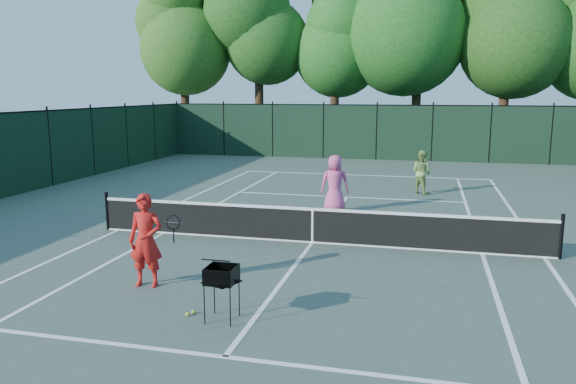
% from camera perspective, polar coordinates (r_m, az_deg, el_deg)
% --- Properties ---
extents(ground, '(90.00, 90.00, 0.00)m').
position_cam_1_polar(ground, '(14.33, 2.48, -5.18)').
color(ground, '#414F46').
rests_on(ground, ground).
extents(sideline_doubles_left, '(0.10, 23.77, 0.01)m').
position_cam_1_polar(sideline_doubles_left, '(16.29, -16.84, -3.72)').
color(sideline_doubles_left, white).
rests_on(sideline_doubles_left, ground).
extents(sideline_doubles_right, '(0.10, 23.77, 0.01)m').
position_cam_1_polar(sideline_doubles_right, '(14.35, 24.62, -6.10)').
color(sideline_doubles_right, white).
rests_on(sideline_doubles_right, ground).
extents(sideline_singles_left, '(0.10, 23.77, 0.01)m').
position_cam_1_polar(sideline_singles_left, '(15.64, -12.50, -4.09)').
color(sideline_singles_left, white).
rests_on(sideline_singles_left, ground).
extents(sideline_singles_right, '(0.10, 23.77, 0.01)m').
position_cam_1_polar(sideline_singles_right, '(14.15, 19.14, -5.95)').
color(sideline_singles_right, white).
rests_on(sideline_singles_right, ground).
extents(baseline_far, '(10.97, 0.10, 0.01)m').
position_cam_1_polar(baseline_far, '(25.86, 7.70, 1.70)').
color(baseline_far, white).
rests_on(baseline_far, ground).
extents(service_line_near, '(8.23, 0.10, 0.01)m').
position_cam_1_polar(service_line_near, '(8.54, -6.41, -16.31)').
color(service_line_near, white).
rests_on(service_line_near, ground).
extents(service_line_far, '(8.23, 0.10, 0.01)m').
position_cam_1_polar(service_line_far, '(20.49, 6.03, -0.51)').
color(service_line_far, white).
rests_on(service_line_far, ground).
extents(center_service_line, '(0.10, 12.80, 0.01)m').
position_cam_1_polar(center_service_line, '(14.33, 2.48, -5.16)').
color(center_service_line, white).
rests_on(center_service_line, ground).
extents(tennis_net, '(11.69, 0.09, 1.06)m').
position_cam_1_polar(tennis_net, '(14.21, 2.49, -3.32)').
color(tennis_net, black).
rests_on(tennis_net, ground).
extents(fence_far, '(24.00, 0.05, 3.00)m').
position_cam_1_polar(fence_far, '(31.75, 8.98, 5.97)').
color(fence_far, black).
rests_on(fence_far, ground).
extents(tree_0, '(6.40, 6.40, 13.14)m').
position_cam_1_polar(tree_0, '(38.65, -10.66, 16.56)').
color(tree_0, black).
rests_on(tree_0, ground).
extents(tree_1, '(6.80, 6.80, 13.98)m').
position_cam_1_polar(tree_1, '(37.44, -3.02, 17.74)').
color(tree_1, black).
rests_on(tree_1, ground).
extents(tree_2, '(6.00, 6.00, 12.40)m').
position_cam_1_polar(tree_2, '(36.02, 4.86, 16.47)').
color(tree_2, black).
rests_on(tree_2, ground).
extents(tree_3, '(7.00, 7.00, 14.45)m').
position_cam_1_polar(tree_3, '(36.23, 13.28, 18.25)').
color(tree_3, black).
rests_on(tree_3, ground).
extents(tree_4, '(6.20, 6.20, 12.97)m').
position_cam_1_polar(tree_4, '(35.67, 21.60, 16.55)').
color(tree_4, black).
rests_on(tree_4, ground).
extents(coach, '(0.92, 0.71, 1.86)m').
position_cam_1_polar(coach, '(11.36, -14.24, -4.78)').
color(coach, red).
rests_on(coach, ground).
extents(player_pink, '(0.98, 0.73, 1.83)m').
position_cam_1_polar(player_pink, '(17.81, 4.78, 0.86)').
color(player_pink, '#DD4E8E').
rests_on(player_pink, ground).
extents(player_green, '(1.00, 0.97, 1.63)m').
position_cam_1_polar(player_green, '(21.59, 13.43, 2.00)').
color(player_green, '#7FA351').
rests_on(player_green, ground).
extents(ball_hopper, '(0.64, 0.64, 0.94)m').
position_cam_1_polar(ball_hopper, '(9.50, -6.77, -8.38)').
color(ball_hopper, black).
rests_on(ball_hopper, ground).
extents(loose_ball_near_cart, '(0.07, 0.07, 0.07)m').
position_cam_1_polar(loose_ball_near_cart, '(10.00, -10.18, -12.12)').
color(loose_ball_near_cart, gold).
rests_on(loose_ball_near_cart, ground).
extents(loose_ball_midcourt, '(0.07, 0.07, 0.07)m').
position_cam_1_polar(loose_ball_midcourt, '(10.08, -9.60, -11.92)').
color(loose_ball_midcourt, '#AFCB29').
rests_on(loose_ball_midcourt, ground).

